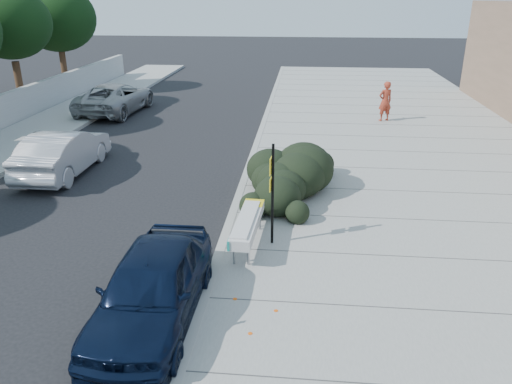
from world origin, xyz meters
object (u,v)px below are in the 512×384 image
(wagon_silver, at_px, (63,152))
(pedestrian, at_px, (385,101))
(bike_rack, at_px, (302,177))
(sign_post, at_px, (272,188))
(suv_silver, at_px, (116,98))
(bench, at_px, (248,224))
(sedan_navy, at_px, (152,287))

(wagon_silver, xyz_separation_m, pedestrian, (11.41, 7.78, 0.31))
(bike_rack, height_order, sign_post, sign_post)
(bike_rack, relative_size, suv_silver, 0.16)
(bench, xyz_separation_m, sign_post, (0.54, 0.18, 0.82))
(suv_silver, xyz_separation_m, pedestrian, (12.90, -1.09, 0.31))
(sign_post, relative_size, sedan_navy, 0.59)
(suv_silver, relative_size, pedestrian, 2.96)
(bike_rack, relative_size, pedestrian, 0.47)
(sign_post, bearing_deg, wagon_silver, 152.79)
(bike_rack, xyz_separation_m, sign_post, (-0.65, -3.12, 0.86))
(bench, distance_m, sedan_navy, 3.10)
(bench, distance_m, wagon_silver, 8.14)
(bench, relative_size, pedestrian, 1.30)
(sign_post, xyz_separation_m, wagon_silver, (-7.14, 4.58, -0.79))
(bike_rack, bearing_deg, bench, -110.68)
(bench, height_order, suv_silver, suv_silver)
(bike_rack, xyz_separation_m, sedan_navy, (-2.58, -6.07, 0.04))
(sedan_navy, height_order, wagon_silver, wagon_silver)
(sign_post, distance_m, sedan_navy, 3.62)
(sign_post, xyz_separation_m, suv_silver, (-8.63, 13.44, -0.79))
(bike_rack, height_order, pedestrian, pedestrian)
(bench, xyz_separation_m, suv_silver, (-8.10, 13.62, 0.03))
(bench, height_order, bike_rack, bike_rack)
(bike_rack, bearing_deg, sedan_navy, -113.98)
(wagon_silver, distance_m, suv_silver, 8.99)
(bench, xyz_separation_m, pedestrian, (4.80, 12.54, 0.34))
(sign_post, distance_m, suv_silver, 16.00)
(bench, relative_size, suv_silver, 0.44)
(pedestrian, bearing_deg, suv_silver, -27.46)
(sedan_navy, bearing_deg, wagon_silver, 125.17)
(suv_silver, bearing_deg, wagon_silver, 103.66)
(bench, bearing_deg, suv_silver, 123.74)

